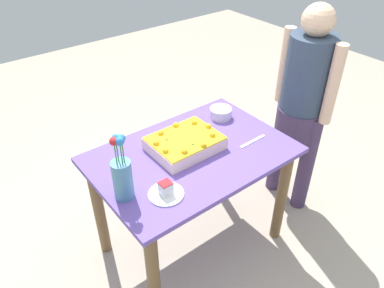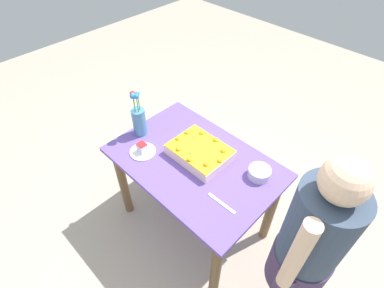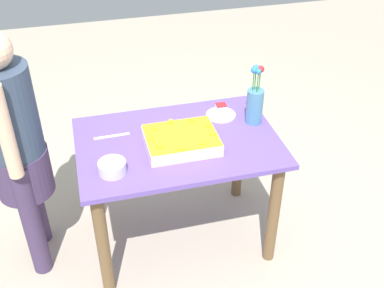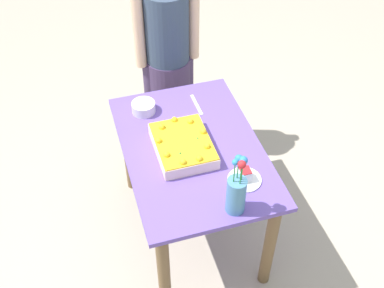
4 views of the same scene
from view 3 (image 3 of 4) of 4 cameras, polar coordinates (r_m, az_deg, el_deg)
The scene contains 8 objects.
ground_plane at distance 3.24m, azimuth -1.46°, elevation -10.82°, with size 8.00×8.00×0.00m, color #B1A491.
dining_table at distance 2.83m, azimuth -1.65°, elevation -2.09°, with size 1.15×0.78×0.77m.
sheet_cake at distance 2.67m, azimuth -1.27°, elevation 0.48°, with size 0.40×0.31×0.10m.
serving_plate_with_slice at distance 2.95m, azimuth 3.45°, elevation 3.78°, with size 0.18×0.18×0.08m.
cake_knife at distance 2.81m, azimuth -9.49°, elevation 0.93°, with size 0.20×0.02×0.00m, color silver.
flower_vase at distance 2.85m, azimuth 7.46°, elevation 4.89°, with size 0.10×0.10×0.37m.
fruit_bowl at distance 2.52m, azimuth -9.43°, elevation -2.75°, with size 0.15×0.15×0.07m, color silver.
person_standing at distance 2.74m, azimuth -20.20°, elevation 0.13°, with size 0.31×0.45×1.49m.
Camera 3 is at (0.48, 2.19, 2.34)m, focal length 45.00 mm.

